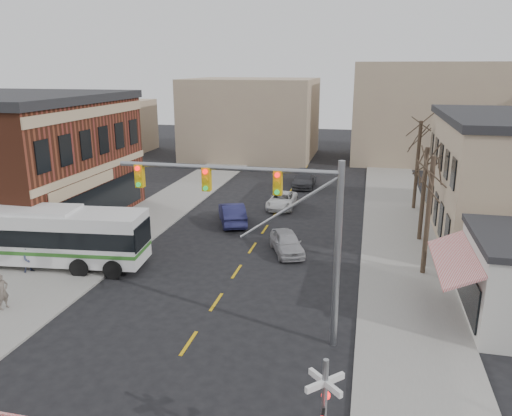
{
  "coord_description": "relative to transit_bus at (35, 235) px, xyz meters",
  "views": [
    {
      "loc": [
        7.06,
        -15.94,
        11.5
      ],
      "look_at": [
        0.82,
        11.46,
        3.5
      ],
      "focal_mm": 35.0,
      "sensor_mm": 36.0,
      "label": 1
    }
  ],
  "objects": [
    {
      "name": "car_a",
      "position": [
        14.2,
        5.31,
        -1.2
      ],
      "size": [
        3.11,
        4.46,
        1.41
      ],
      "primitive_type": "imported",
      "rotation": [
        0.0,
        0.0,
        0.39
      ],
      "color": "#9E9EA2",
      "rests_on": "ground"
    },
    {
      "name": "tree_east_b",
      "position": [
        22.67,
        9.66,
        1.36
      ],
      "size": [
        0.28,
        0.28,
        6.3
      ],
      "color": "#382B21",
      "rests_on": "sidewalk_east"
    },
    {
      "name": "transit_bus",
      "position": [
        0.0,
        0.0,
        0.0
      ],
      "size": [
        13.41,
        4.29,
        3.39
      ],
      "color": "silver",
      "rests_on": "ground"
    },
    {
      "name": "traffic_signal_mast",
      "position": [
        15.31,
        -5.04,
        3.8
      ],
      "size": [
        9.47,
        0.3,
        8.0
      ],
      "color": "gray",
      "rests_on": "ground"
    },
    {
      "name": "ground",
      "position": [
        11.87,
        -8.34,
        -1.91
      ],
      "size": [
        160.0,
        160.0,
        0.0
      ],
      "primitive_type": "plane",
      "color": "black",
      "rests_on": "ground"
    },
    {
      "name": "pedestrian_far",
      "position": [
        0.37,
        -1.22,
        -1.03
      ],
      "size": [
        0.9,
        0.93,
        1.51
      ],
      "primitive_type": "imported",
      "rotation": [
        0.0,
        0.0,
        0.93
      ],
      "color": "#363D5E",
      "rests_on": "sidewalk_west"
    },
    {
      "name": "car_d",
      "position": [
        12.91,
        23.84,
        -1.19
      ],
      "size": [
        2.03,
        4.96,
        1.44
      ],
      "primitive_type": "imported",
      "rotation": [
        0.0,
        0.0,
        -0.0
      ],
      "color": "#424348",
      "rests_on": "ground"
    },
    {
      "name": "tree_east_a",
      "position": [
        22.37,
        3.66,
        1.59
      ],
      "size": [
        0.28,
        0.28,
        6.75
      ],
      "color": "#382B21",
      "rests_on": "sidewalk_east"
    },
    {
      "name": "car_b",
      "position": [
        9.17,
        10.51,
        -1.1
      ],
      "size": [
        3.41,
        5.18,
        1.61
      ],
      "primitive_type": "imported",
      "rotation": [
        0.0,
        0.0,
        3.52
      ],
      "color": "#1C1D46",
      "rests_on": "ground"
    },
    {
      "name": "car_c",
      "position": [
        12.06,
        15.71,
        -1.27
      ],
      "size": [
        2.14,
        4.62,
        1.28
      ],
      "primitive_type": "imported",
      "rotation": [
        0.0,
        0.0,
        -0.0
      ],
      "color": "white",
      "rests_on": "ground"
    },
    {
      "name": "sidewalk_west",
      "position": [
        2.37,
        11.66,
        -1.85
      ],
      "size": [
        5.0,
        60.0,
        0.12
      ],
      "primitive_type": "cube",
      "color": "gray",
      "rests_on": "ground"
    },
    {
      "name": "sidewalk_east",
      "position": [
        21.37,
        11.66,
        -1.85
      ],
      "size": [
        5.0,
        60.0,
        0.12
      ],
      "primitive_type": "cube",
      "color": "gray",
      "rests_on": "ground"
    },
    {
      "name": "tree_east_c",
      "position": [
        22.87,
        17.66,
        1.81
      ],
      "size": [
        0.28,
        0.28,
        7.2
      ],
      "color": "#382B21",
      "rests_on": "sidewalk_east"
    },
    {
      "name": "pedestrian_near",
      "position": [
        2.05,
        -5.48,
        -0.9
      ],
      "size": [
        0.57,
        0.73,
        1.78
      ],
      "primitive_type": "imported",
      "rotation": [
        0.0,
        0.0,
        1.33
      ],
      "color": "#645A50",
      "rests_on": "sidewalk_west"
    }
  ]
}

